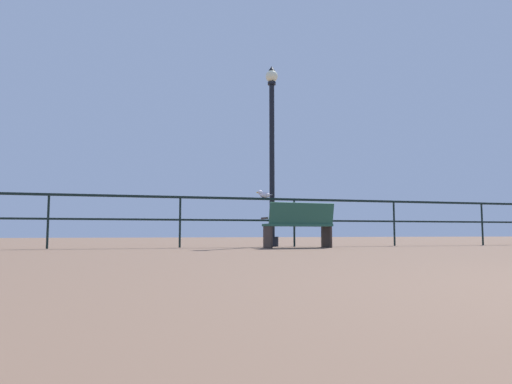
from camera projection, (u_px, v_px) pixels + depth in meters
pier_railing at (294, 210)px, 10.40m from camera, size 25.46×0.05×1.08m
bench_near_left at (300, 223)px, 9.42m from camera, size 1.46×0.71×0.91m
lamppost_center at (272, 150)px, 10.60m from camera, size 0.28×0.28×4.16m
seagull_on_rail at (264, 194)px, 10.24m from camera, size 0.36×0.21×0.17m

